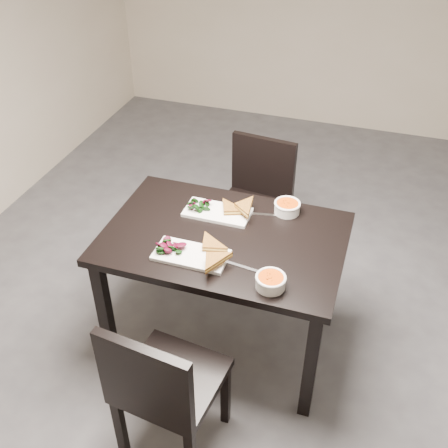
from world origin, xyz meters
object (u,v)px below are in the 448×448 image
Objects in this scene: table at (224,250)px; plate_far at (218,212)px; chair_near at (162,386)px; plate_near at (191,255)px; soup_bowl_near at (271,281)px; soup_bowl_far at (287,207)px; chair_far at (256,197)px.

table is 3.46× the size of plate_far.
chair_near is 2.41× the size of plate_near.
soup_bowl_near reaches higher than table.
chair_far is at bearing 121.35° from soup_bowl_far.
table is 0.45m from soup_bowl_near.
chair_near is at bearing -127.01° from soup_bowl_near.
plate_near is (-0.06, 0.54, 0.27)m from chair_near.
chair_near reaches higher than plate_far.
plate_near is 2.55× the size of soup_bowl_near.
soup_bowl_far is (0.29, 1.04, 0.30)m from chair_near.
chair_near reaches higher than soup_bowl_far.
table is at bearing 94.08° from chair_near.
chair_near reaches higher than plate_near.
soup_bowl_far is at bearing 20.18° from plate_far.
plate_far is (-0.06, 0.91, 0.27)m from chair_near.
table is 1.41× the size of chair_near.
chair_near is 1.12m from soup_bowl_far.
chair_near is 0.61m from plate_near.
table is 8.68× the size of soup_bowl_near.
chair_far is 6.06× the size of soup_bowl_far.
soup_bowl_near is at bearing -11.77° from plate_near.
table is 8.56× the size of soup_bowl_far.
chair_far is (-0.04, 0.77, -0.17)m from table.
plate_far is (-0.05, -0.60, 0.27)m from chair_far.
plate_near is at bearing -125.28° from soup_bowl_far.
plate_near is at bearing 103.40° from chair_near.
plate_far is at bearing 100.21° from chair_near.
chair_far is 1.16m from soup_bowl_near.
plate_far is (-0.40, 0.46, -0.03)m from soup_bowl_near.
soup_bowl_far reaches higher than plate_far.
soup_bowl_near is at bearing 59.58° from chair_near.
table is 3.41× the size of plate_near.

